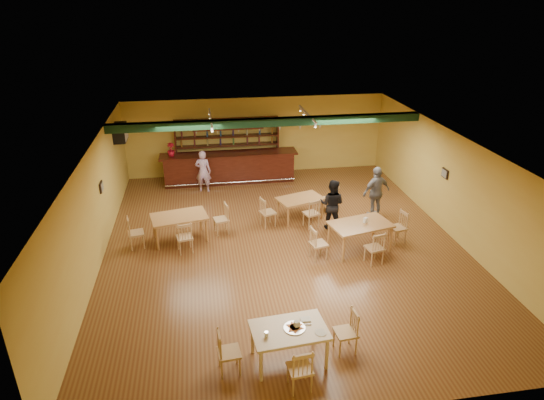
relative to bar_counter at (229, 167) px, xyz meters
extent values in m
plane|color=brown|center=(1.15, -5.15, -0.56)|extent=(12.00, 12.00, 0.00)
cube|color=black|center=(1.15, -2.35, 2.31)|extent=(10.00, 0.30, 0.25)
cube|color=silver|center=(-0.65, -1.75, 2.38)|extent=(0.05, 2.50, 0.05)
cube|color=silver|center=(2.55, -1.75, 2.38)|extent=(0.05, 2.50, 0.05)
cube|color=silver|center=(-3.65, -0.95, 1.79)|extent=(0.34, 0.70, 0.48)
cube|color=black|center=(-3.82, -4.15, 1.14)|extent=(0.04, 0.34, 0.28)
cube|color=black|center=(6.12, -4.65, 1.14)|extent=(0.04, 0.34, 0.28)
cube|color=#36120A|center=(0.00, 0.00, 0.00)|extent=(5.12, 0.85, 1.13)
cube|color=#36120A|center=(0.00, 0.63, 0.57)|extent=(3.96, 0.40, 2.28)
imported|color=#B41027|center=(-2.11, 0.00, 0.81)|extent=(0.36, 0.36, 0.49)
cube|color=#AD7A3D|center=(-1.77, -4.41, -0.17)|extent=(1.72, 1.23, 0.78)
cube|color=#AD7A3D|center=(1.98, -3.54, -0.21)|extent=(1.59, 1.24, 0.70)
cube|color=#AD7A3D|center=(3.18, -5.78, -0.15)|extent=(1.82, 1.33, 0.82)
cube|color=beige|center=(0.42, -9.73, -0.18)|extent=(1.52, 1.05, 0.77)
cylinder|color=silver|center=(0.53, -9.73, 0.22)|extent=(0.52, 0.52, 0.01)
cylinder|color=#EAE5C6|center=(-0.04, -9.88, 0.26)|extent=(0.08, 0.08, 0.11)
cube|color=white|center=(0.78, -9.52, 0.22)|extent=(0.21, 0.16, 0.03)
cube|color=silver|center=(0.68, -9.68, 0.22)|extent=(0.32, 0.09, 0.00)
cylinder|color=white|center=(0.99, -9.94, 0.21)|extent=(0.24, 0.24, 0.01)
imported|color=purple|center=(-0.99, -0.83, 0.21)|extent=(0.63, 0.48, 1.54)
imported|color=black|center=(2.78, -4.34, 0.22)|extent=(0.96, 0.89, 1.57)
imported|color=slate|center=(4.38, -3.78, 0.28)|extent=(1.07, 0.69, 1.69)
camera|label=1|loc=(-1.02, -16.73, 6.08)|focal=30.91mm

